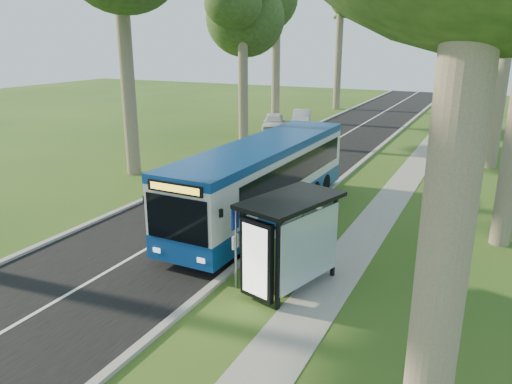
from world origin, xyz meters
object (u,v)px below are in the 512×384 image
Objects in this scene: litter_bin at (309,209)px; car_silver at (302,118)px; car_white at (274,122)px; bus_shelter at (289,230)px; bus_stop_sign at (235,238)px; bus at (264,180)px.

car_silver is at bearing 111.77° from litter_bin.
litter_bin is 0.24× the size of car_white.
bus_stop_sign is at bearing -147.79° from bus_shelter.
car_white is at bearing 118.10° from litter_bin.
bus is 6.05m from bus_stop_sign.
bus_shelter is at bearing -75.67° from litter_bin.
bus_stop_sign is 2.41× the size of litter_bin.
litter_bin is at bearing -83.07° from car_white.
car_silver is (-8.49, 27.44, -0.90)m from bus_stop_sign.
bus_stop_sign is 0.59× the size of car_white.
bus_shelter is 26.06m from car_white.
bus_shelter is (3.30, -5.34, 0.30)m from bus.
bus_shelter is 3.36× the size of litter_bin.
bus_shelter is (1.48, 0.43, 0.34)m from bus_stop_sign.
car_silver is (-9.97, 27.02, -1.25)m from bus_shelter.
bus_stop_sign is 0.72× the size of bus_shelter.
bus_stop_sign is at bearing -89.84° from car_silver.
bus_stop_sign reaches higher than litter_bin.
bus_stop_sign is 28.74m from car_silver.
car_silver is at bearing 111.72° from bus_stop_sign.
bus_stop_sign is at bearing -90.20° from litter_bin.
bus is at bearing -88.26° from car_white.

